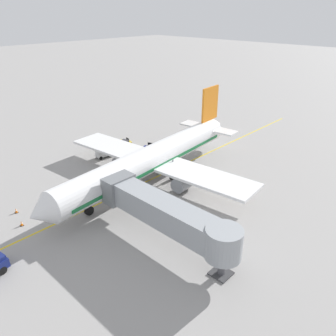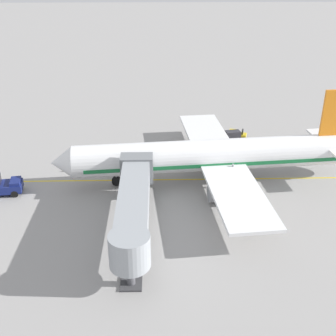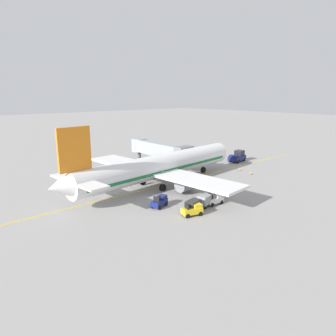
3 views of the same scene
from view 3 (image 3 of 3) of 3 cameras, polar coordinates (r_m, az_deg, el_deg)
name	(u,v)px [view 3 (image 3 of 3)]	position (r m, az deg, el deg)	size (l,w,h in m)	color
ground_plane	(161,186)	(49.42, -1.35, -3.32)	(400.00, 400.00, 0.00)	gray
gate_lead_in_line	(161,186)	(49.42, -1.35, -3.32)	(0.24, 80.00, 0.01)	gold
parked_airliner	(160,166)	(48.66, -1.50, 0.29)	(30.36, 37.35, 10.63)	white
jet_bridge	(159,149)	(62.55, -1.75, 3.57)	(17.05, 3.50, 4.98)	#93999E
pushback_tractor	(237,157)	(68.40, 12.88, 2.09)	(2.83, 4.68, 2.40)	navy
baggage_tug_lead	(215,199)	(41.56, 8.72, -5.79)	(1.50, 2.60, 1.62)	silver
baggage_tug_trailing	(160,202)	(40.20, -1.57, -6.32)	(1.95, 2.75, 1.62)	navy
baggage_tug_spare	(193,210)	(37.56, 4.63, -7.84)	(1.88, 2.74, 1.62)	gold
baggage_cart_front	(205,200)	(40.47, 6.96, -5.92)	(1.71, 2.98, 1.58)	#4C4C51
baggage_cart_second_in_train	(193,205)	(38.40, 4.71, -6.97)	(1.71, 2.98, 1.58)	#4C4C51
ground_crew_wing_walker	(202,181)	(48.72, 6.39, -2.49)	(0.46, 0.66, 1.69)	#232328
safety_cone_nose_left	(251,173)	(58.20, 15.31, -0.89)	(0.36, 0.36, 0.59)	black
safety_cone_nose_right	(240,169)	(60.47, 13.35, -0.23)	(0.36, 0.36, 0.59)	black
safety_cone_wing_tip	(223,180)	(52.56, 10.28, -2.17)	(0.36, 0.36, 0.59)	black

